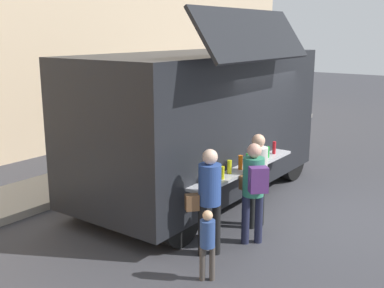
% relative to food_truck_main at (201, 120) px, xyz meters
% --- Properties ---
extents(ground_plane, '(60.00, 60.00, 0.00)m').
position_rel_food_truck_main_xyz_m(ground_plane, '(0.55, -2.37, -1.58)').
color(ground_plane, '#38383D').
extents(food_truck_main, '(5.66, 3.06, 3.67)m').
position_rel_food_truck_main_xyz_m(food_truck_main, '(0.00, 0.00, 0.00)').
color(food_truck_main, black).
rests_on(food_truck_main, ground).
extents(trash_bin, '(0.60, 0.60, 0.94)m').
position_rel_food_truck_main_xyz_m(trash_bin, '(3.88, 2.32, -1.11)').
color(trash_bin, '#2E6439').
rests_on(trash_bin, ground).
extents(customer_front_ordering, '(0.54, 0.33, 1.64)m').
position_rel_food_truck_main_xyz_m(customer_front_ordering, '(-0.73, -1.69, -0.61)').
color(customer_front_ordering, black).
rests_on(customer_front_ordering, ground).
extents(customer_mid_with_backpack, '(0.50, 0.51, 1.63)m').
position_rel_food_truck_main_xyz_m(customer_mid_with_backpack, '(-1.35, -1.99, -0.58)').
color(customer_mid_with_backpack, '#1F233B').
rests_on(customer_mid_with_backpack, ground).
extents(customer_rear_waiting, '(0.49, 0.46, 1.65)m').
position_rel_food_truck_main_xyz_m(customer_rear_waiting, '(-2.08, -1.65, -0.61)').
color(customer_rear_waiting, black).
rests_on(customer_rear_waiting, ground).
extents(child_near_queue, '(0.21, 0.21, 1.01)m').
position_rel_food_truck_main_xyz_m(child_near_queue, '(-2.71, -2.07, -0.98)').
color(child_near_queue, '#4B443E').
rests_on(child_near_queue, ground).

